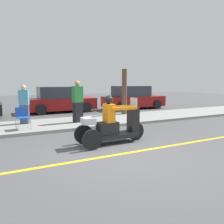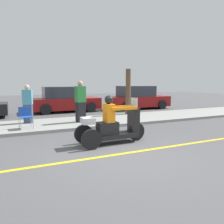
# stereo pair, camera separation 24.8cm
# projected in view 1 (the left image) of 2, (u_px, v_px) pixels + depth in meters

# --- Properties ---
(ground_plane) EXTENTS (60.00, 60.00, 0.00)m
(ground_plane) POSITION_uv_depth(u_px,v_px,m) (121.00, 154.00, 5.73)
(ground_plane) COLOR #4C4C4F
(lane_stripe) EXTENTS (24.00, 0.12, 0.01)m
(lane_stripe) POSITION_uv_depth(u_px,v_px,m) (129.00, 153.00, 5.84)
(lane_stripe) COLOR gold
(lane_stripe) RESTS_ON ground
(sidewalk_strip) EXTENTS (28.00, 2.80, 0.12)m
(sidewalk_strip) POSITION_uv_depth(u_px,v_px,m) (72.00, 123.00, 9.80)
(sidewalk_strip) COLOR gray
(sidewalk_strip) RESTS_ON ground
(motorcycle_trike) EXTENTS (2.24, 0.83, 1.49)m
(motorcycle_trike) POSITION_uv_depth(u_px,v_px,m) (112.00, 126.00, 6.70)
(motorcycle_trike) COLOR black
(motorcycle_trike) RESTS_ON ground
(spectator_mid_group) EXTENTS (0.49, 0.36, 1.83)m
(spectator_mid_group) POSITION_uv_depth(u_px,v_px,m) (78.00, 102.00, 9.61)
(spectator_mid_group) COLOR black
(spectator_mid_group) RESTS_ON sidewalk_strip
(spectator_end_of_line) EXTENTS (0.45, 0.35, 1.66)m
(spectator_end_of_line) POSITION_uv_depth(u_px,v_px,m) (24.00, 105.00, 9.28)
(spectator_end_of_line) COLOR #38476B
(spectator_end_of_line) RESTS_ON sidewalk_strip
(folding_chair_curbside) EXTENTS (0.52, 0.52, 0.82)m
(folding_chair_curbside) POSITION_uv_depth(u_px,v_px,m) (22.00, 116.00, 8.22)
(folding_chair_curbside) COLOR #A5A8AD
(folding_chair_curbside) RESTS_ON sidewalk_strip
(parked_car_lot_center) EXTENTS (4.24, 1.99, 1.61)m
(parked_car_lot_center) POSITION_uv_depth(u_px,v_px,m) (60.00, 100.00, 13.84)
(parked_car_lot_center) COLOR maroon
(parked_car_lot_center) RESTS_ON ground
(parked_car_lot_right) EXTENTS (4.40, 1.95, 1.63)m
(parked_car_lot_right) POSITION_uv_depth(u_px,v_px,m) (133.00, 98.00, 15.60)
(parked_car_lot_right) COLOR maroon
(parked_car_lot_right) RESTS_ON ground
(tree_trunk) EXTENTS (0.28, 0.28, 2.49)m
(tree_trunk) POSITION_uv_depth(u_px,v_px,m) (124.00, 92.00, 12.10)
(tree_trunk) COLOR brown
(tree_trunk) RESTS_ON sidewalk_strip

